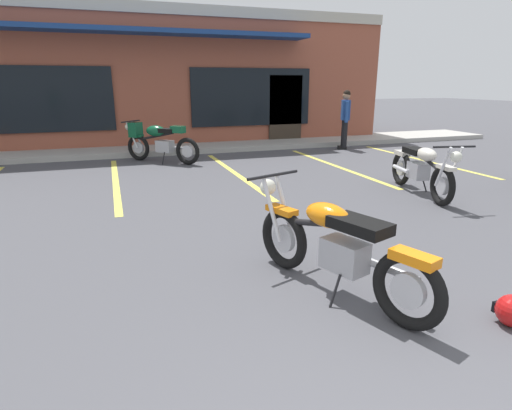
# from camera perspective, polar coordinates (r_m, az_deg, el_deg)

# --- Properties ---
(ground_plane) EXTENTS (80.00, 80.00, 0.00)m
(ground_plane) POSITION_cam_1_polar(r_m,az_deg,el_deg) (4.87, -3.00, -6.23)
(ground_plane) COLOR #47474C
(sidewalk_kerb) EXTENTS (22.00, 1.80, 0.14)m
(sidewalk_kerb) POSITION_cam_1_polar(r_m,az_deg,el_deg) (12.28, -13.25, 7.49)
(sidewalk_kerb) COLOR #A8A59E
(sidewalk_kerb) RESTS_ON ground_plane
(brick_storefront_building) EXTENTS (14.78, 7.12, 3.97)m
(brick_storefront_building) POSITION_cam_1_polar(r_m,az_deg,el_deg) (15.62, -15.19, 16.24)
(brick_storefront_building) COLOR brown
(brick_storefront_building) RESTS_ON ground_plane
(painted_stall_lines) EXTENTS (12.39, 4.80, 0.01)m
(painted_stall_lines) POSITION_cam_1_polar(r_m,az_deg,el_deg) (8.77, -10.62, 3.78)
(painted_stall_lines) COLOR #DBCC4C
(painted_stall_lines) RESTS_ON ground_plane
(motorcycle_foreground_classic) EXTENTS (1.02, 2.03, 0.98)m
(motorcycle_foreground_classic) POSITION_cam_1_polar(r_m,az_deg,el_deg) (3.84, 10.88, -5.44)
(motorcycle_foreground_classic) COLOR black
(motorcycle_foreground_classic) RESTS_ON ground_plane
(motorcycle_red_sportbike) EXTENTS (1.69, 1.61, 0.98)m
(motorcycle_red_sportbike) POSITION_cam_1_polar(r_m,az_deg,el_deg) (10.48, -13.26, 8.57)
(motorcycle_red_sportbike) COLOR black
(motorcycle_red_sportbike) RESTS_ON ground_plane
(motorcycle_silver_naked) EXTENTS (0.80, 2.08, 0.98)m
(motorcycle_silver_naked) POSITION_cam_1_polar(r_m,az_deg,el_deg) (7.72, 21.65, 4.69)
(motorcycle_silver_naked) COLOR black
(motorcycle_silver_naked) RESTS_ON ground_plane
(person_in_black_shirt) EXTENTS (0.38, 0.59, 1.68)m
(person_in_black_shirt) POSITION_cam_1_polar(r_m,az_deg,el_deg) (12.55, 12.10, 11.80)
(person_in_black_shirt) COLOR black
(person_in_black_shirt) RESTS_ON ground_plane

